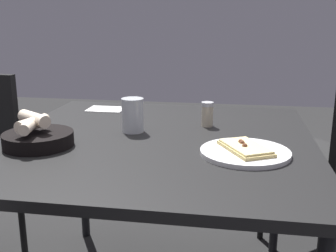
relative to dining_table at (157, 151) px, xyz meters
The scene contains 6 objects.
dining_table is the anchor object (origin of this frame).
pizza_plate 0.34m from the dining_table, 25.08° to the right, with size 0.27×0.27×0.04m.
bread_basket 0.40m from the dining_table, 155.18° to the right, with size 0.22×0.22×0.11m.
beer_glass 0.15m from the dining_table, 150.30° to the left, with size 0.08×0.08×0.12m.
pepper_shaker 0.26m from the dining_table, 47.48° to the left, with size 0.05×0.05×0.09m.
napkin 0.50m from the dining_table, 128.14° to the left, with size 0.16×0.12×0.00m.
Camera 1 is at (0.26, -1.34, 1.10)m, focal length 43.83 mm.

